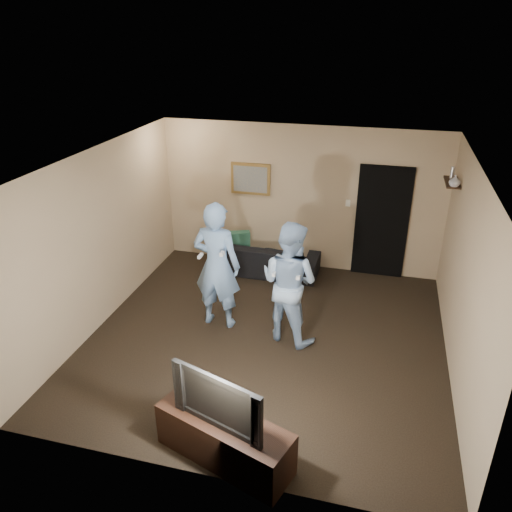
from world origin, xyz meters
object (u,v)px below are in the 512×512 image
(tv_console, at_px, (224,439))
(wii_player_right, at_px, (289,282))
(sofa, at_px, (267,258))
(wii_player_left, at_px, (217,266))
(television, at_px, (223,396))

(tv_console, relative_size, wii_player_right, 0.83)
(sofa, bearing_deg, wii_player_left, 81.22)
(sofa, height_order, tv_console, sofa)
(television, distance_m, wii_player_left, 2.61)
(sofa, distance_m, television, 4.35)
(tv_console, bearing_deg, sofa, 116.65)
(sofa, relative_size, wii_player_left, 0.97)
(wii_player_left, xyz_separation_m, wii_player_right, (1.08, -0.09, -0.07))
(wii_player_right, bearing_deg, television, -94.75)
(tv_console, distance_m, wii_player_right, 2.45)
(wii_player_left, bearing_deg, sofa, 80.56)
(wii_player_left, relative_size, wii_player_right, 1.08)
(sofa, height_order, wii_player_left, wii_player_left)
(tv_console, bearing_deg, television, -161.12)
(sofa, bearing_deg, wii_player_right, 112.74)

